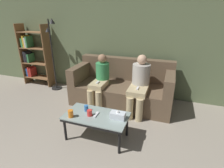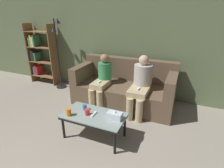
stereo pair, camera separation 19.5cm
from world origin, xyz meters
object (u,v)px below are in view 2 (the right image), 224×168
couch (124,88)px  cup_near_right (85,107)px  cup_near_left (87,112)px  standing_lamp (58,47)px  tissue_box (115,116)px  game_remote (94,114)px  cup_far_center (69,112)px  seated_person_left_end (102,79)px  bookshelf (40,54)px  coffee_table (94,117)px  seated_person_mid_left (141,83)px

couch → cup_near_right: (-0.24, -1.23, 0.12)m
cup_near_left → standing_lamp: standing_lamp is taller
tissue_box → game_remote: bearing=-175.9°
cup_far_center → seated_person_left_end: (-0.03, 1.22, 0.10)m
cup_near_right → bookshelf: 2.83m
coffee_table → seated_person_left_end: seated_person_left_end is taller
standing_lamp → seated_person_mid_left: (2.24, -0.40, -0.47)m
cup_near_right → cup_far_center: cup_far_center is taller
cup_near_left → standing_lamp: bearing=138.4°
cup_near_right → seated_person_mid_left: seated_person_mid_left is taller
cup_near_right → cup_near_left: bearing=-45.1°
couch → seated_person_mid_left: size_ratio=1.86×
cup_near_left → standing_lamp: (-1.70, 1.51, 0.61)m
seated_person_mid_left → game_remote: bearing=-112.8°
couch → seated_person_left_end: bearing=-148.6°
standing_lamp → seated_person_left_end: size_ratio=1.62×
cup_near_right → seated_person_left_end: size_ratio=0.08×
standing_lamp → seated_person_left_end: 1.56m
coffee_table → cup_far_center: cup_far_center is taller
coffee_table → bookshelf: (-2.55, 1.61, 0.44)m
cup_near_left → couch: bearing=84.6°
cup_near_left → seated_person_left_end: size_ratio=0.09×
seated_person_left_end → coffee_table: bearing=-70.7°
tissue_box → standing_lamp: 2.64m
tissue_box → game_remote: tissue_box is taller
tissue_box → standing_lamp: standing_lamp is taller
cup_far_center → bookshelf: bearing=141.3°
coffee_table → cup_far_center: bearing=-153.4°
coffee_table → cup_far_center: size_ratio=8.56×
cup_near_right → tissue_box: size_ratio=0.42×
couch → tissue_box: 1.32m
tissue_box → game_remote: size_ratio=1.47×
game_remote → standing_lamp: size_ratio=0.09×
seated_person_left_end → bookshelf: bearing=165.7°
coffee_table → cup_near_left: (-0.09, -0.04, 0.09)m
couch → bookshelf: bookshelf is taller
bookshelf → seated_person_mid_left: bookshelf is taller
couch → cup_far_center: (-0.38, -1.47, 0.13)m
bookshelf → cup_far_center: bearing=-38.7°
cup_far_center → standing_lamp: (-1.45, 1.63, 0.60)m
standing_lamp → cup_near_right: bearing=-41.3°
cup_near_right → standing_lamp: standing_lamp is taller
standing_lamp → cup_far_center: bearing=-48.4°
cup_near_left → cup_far_center: (-0.25, -0.13, 0.01)m
couch → cup_near_left: size_ratio=22.03×
couch → standing_lamp: standing_lamp is taller
couch → seated_person_left_end: (-0.41, -0.25, 0.23)m
seated_person_mid_left → cup_far_center: bearing=-122.4°
bookshelf → seated_person_left_end: 2.26m
tissue_box → bookshelf: bookshelf is taller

